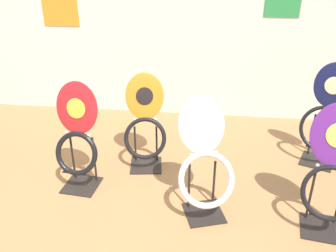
% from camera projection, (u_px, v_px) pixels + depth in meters
% --- Properties ---
extents(toilet_seat_display_crimson_swirl, '(0.38, 0.31, 0.90)m').
position_uv_depth(toilet_seat_display_crimson_swirl, '(77.00, 139.00, 2.98)').
color(toilet_seat_display_crimson_swirl, black).
rests_on(toilet_seat_display_crimson_swirl, ground_plane).
extents(toilet_seat_display_orange_sun, '(0.40, 0.37, 0.84)m').
position_uv_depth(toilet_seat_display_orange_sun, '(145.00, 128.00, 3.28)').
color(toilet_seat_display_orange_sun, black).
rests_on(toilet_seat_display_orange_sun, ground_plane).
extents(toilet_seat_display_purple_note, '(0.42, 0.40, 0.91)m').
position_uv_depth(toilet_seat_display_purple_note, '(332.00, 176.00, 2.53)').
color(toilet_seat_display_purple_note, black).
rests_on(toilet_seat_display_purple_note, ground_plane).
extents(toilet_seat_display_white_plain, '(0.48, 0.49, 0.88)m').
position_uv_depth(toilet_seat_display_white_plain, '(205.00, 169.00, 2.69)').
color(toilet_seat_display_white_plain, black).
rests_on(toilet_seat_display_white_plain, ground_plane).
extents(toilet_seat_display_navy_moon, '(0.45, 0.37, 0.93)m').
position_uv_depth(toilet_seat_display_navy_moon, '(326.00, 118.00, 3.30)').
color(toilet_seat_display_navy_moon, black).
rests_on(toilet_seat_display_navy_moon, ground_plane).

